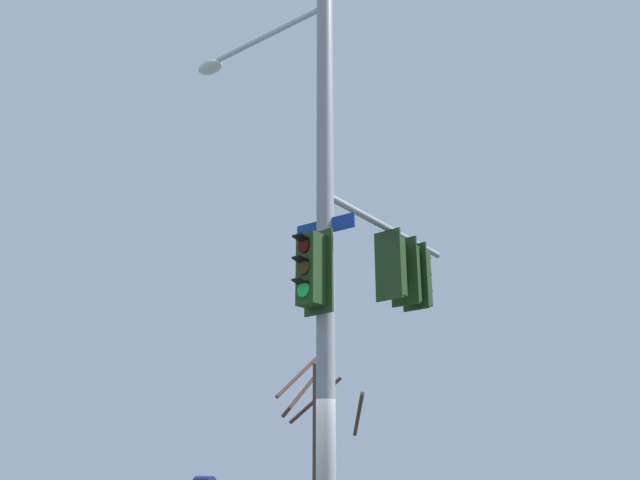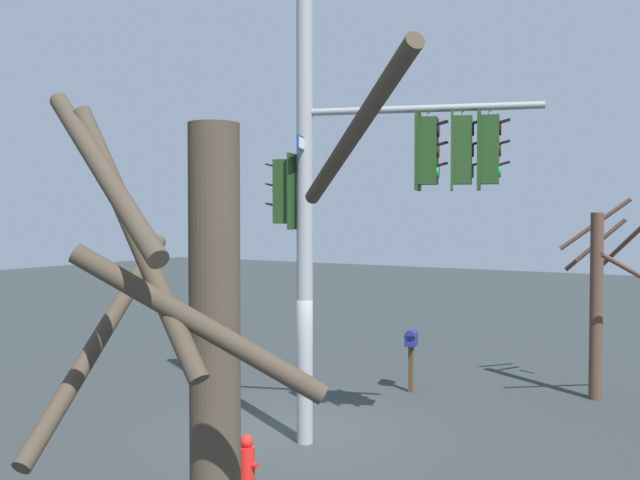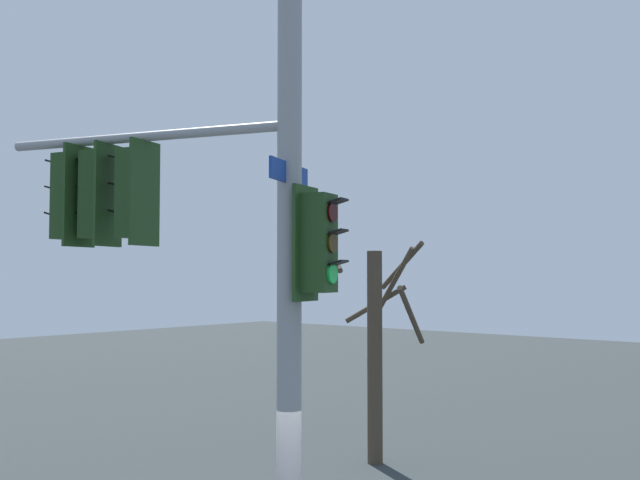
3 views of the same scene
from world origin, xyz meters
The scene contains 2 objects.
main_signal_pole_assembly centered at (-1.16, -0.04, 5.09)m, with size 4.98×3.62×9.64m.
bare_tree_behind_pole centered at (-4.16, -5.48, 2.24)m, with size 2.35×2.36×4.36m.
Camera 1 is at (4.94, 8.17, 1.60)m, focal length 35.98 mm.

